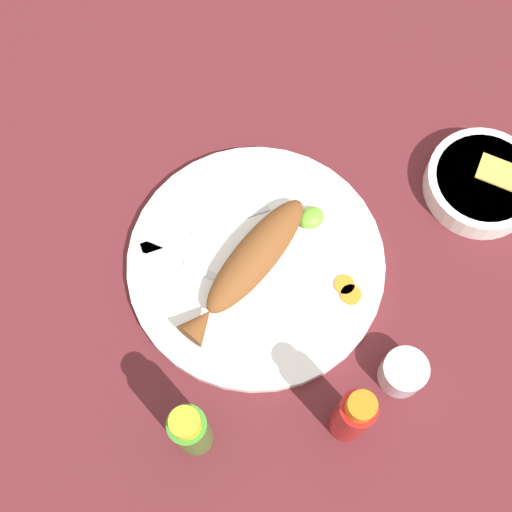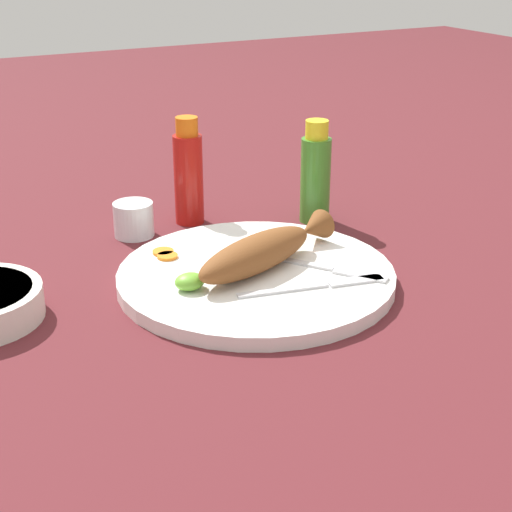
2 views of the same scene
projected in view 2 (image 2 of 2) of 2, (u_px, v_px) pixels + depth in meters
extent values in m
plane|color=#561E23|center=(256.00, 283.00, 1.01)|extent=(4.00, 4.00, 0.00)
cylinder|color=white|center=(256.00, 277.00, 1.01)|extent=(0.36, 0.36, 0.02)
ellipsoid|color=brown|center=(256.00, 254.00, 0.99)|extent=(0.21, 0.13, 0.05)
cone|color=brown|center=(313.00, 228.00, 1.08)|extent=(0.06, 0.05, 0.04)
cube|color=silver|center=(293.00, 262.00, 1.02)|extent=(0.08, 0.10, 0.00)
cube|color=silver|center=(361.00, 275.00, 0.99)|extent=(0.06, 0.07, 0.00)
cube|color=silver|center=(285.00, 290.00, 0.95)|extent=(0.11, 0.03, 0.00)
cube|color=silver|center=(355.00, 281.00, 0.97)|extent=(0.07, 0.03, 0.00)
cylinder|color=orange|center=(163.00, 252.00, 1.05)|extent=(0.03, 0.03, 0.00)
cylinder|color=orange|center=(167.00, 256.00, 1.04)|extent=(0.03, 0.03, 0.00)
ellipsoid|color=#6BB233|center=(190.00, 282.00, 0.95)|extent=(0.04, 0.03, 0.02)
cylinder|color=#B21914|center=(189.00, 180.00, 1.19)|extent=(0.04, 0.04, 0.14)
cylinder|color=orange|center=(187.00, 126.00, 1.16)|extent=(0.03, 0.03, 0.03)
cylinder|color=#3D8428|center=(315.00, 180.00, 1.20)|extent=(0.05, 0.05, 0.13)
cylinder|color=yellow|center=(317.00, 130.00, 1.16)|extent=(0.03, 0.03, 0.03)
cylinder|color=silver|center=(134.00, 219.00, 1.15)|extent=(0.06, 0.06, 0.05)
cylinder|color=white|center=(134.00, 228.00, 1.16)|extent=(0.05, 0.05, 0.02)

